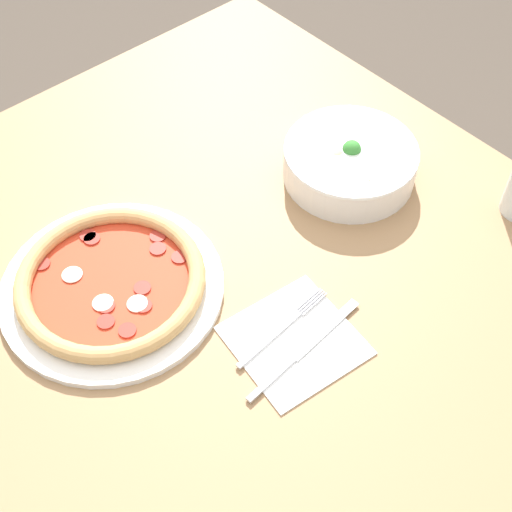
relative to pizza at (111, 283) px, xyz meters
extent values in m
plane|color=#4C4238|center=(0.07, 0.20, -0.79)|extent=(8.00, 8.00, 0.00)
cube|color=#99724C|center=(0.07, 0.20, -0.03)|extent=(1.10, 0.99, 0.03)
cylinder|color=olive|center=(-0.42, 0.62, -0.42)|extent=(0.06, 0.06, 0.74)
cylinder|color=white|center=(0.00, 0.00, -0.01)|extent=(0.34, 0.34, 0.01)
torus|color=tan|center=(0.00, 0.00, 0.01)|extent=(0.29, 0.29, 0.03)
cylinder|color=red|center=(0.00, 0.00, 0.00)|extent=(0.25, 0.25, 0.01)
cylinder|color=maroon|center=(0.05, -0.05, 0.00)|extent=(0.03, 0.03, 0.00)
cylinder|color=maroon|center=(-0.10, 0.03, 0.00)|extent=(0.03, 0.03, 0.00)
cylinder|color=maroon|center=(0.04, 0.03, 0.00)|extent=(0.03, 0.03, 0.00)
cylinder|color=maroon|center=(-0.01, 0.09, 0.00)|extent=(0.03, 0.03, 0.00)
cylinder|color=maroon|center=(-0.09, 0.03, 0.00)|extent=(0.03, 0.03, 0.00)
cylinder|color=maroon|center=(0.03, -0.03, 0.00)|extent=(0.03, 0.03, 0.00)
cylinder|color=maroon|center=(-0.03, 0.11, 0.00)|extent=(0.03, 0.03, 0.00)
cylinder|color=maroon|center=(0.07, 0.01, 0.00)|extent=(0.03, 0.03, 0.00)
cylinder|color=maroon|center=(0.03, 0.11, 0.00)|extent=(0.03, 0.03, 0.00)
cylinder|color=maroon|center=(-0.10, -0.06, 0.00)|extent=(0.03, 0.03, 0.00)
cylinder|color=maroon|center=(0.09, -0.03, 0.00)|extent=(0.03, 0.03, 0.00)
ellipsoid|color=silver|center=(0.06, 0.01, 0.00)|extent=(0.03, 0.03, 0.01)
ellipsoid|color=silver|center=(0.02, -0.03, 0.00)|extent=(0.03, 0.03, 0.01)
ellipsoid|color=silver|center=(-0.05, -0.04, 0.00)|extent=(0.03, 0.03, 0.01)
cylinder|color=white|center=(0.07, 0.45, 0.01)|extent=(0.23, 0.23, 0.06)
torus|color=white|center=(0.07, 0.45, 0.04)|extent=(0.23, 0.23, 0.01)
ellipsoid|color=tan|center=(0.04, 0.39, 0.03)|extent=(0.04, 0.03, 0.02)
ellipsoid|color=tan|center=(0.11, 0.45, 0.04)|extent=(0.04, 0.04, 0.02)
ellipsoid|color=#998466|center=(0.06, 0.42, 0.04)|extent=(0.03, 0.04, 0.02)
ellipsoid|color=tan|center=(0.15, 0.43, 0.04)|extent=(0.04, 0.04, 0.02)
ellipsoid|color=#998466|center=(0.09, 0.39, 0.03)|extent=(0.04, 0.04, 0.02)
ellipsoid|color=#998466|center=(0.10, 0.41, 0.03)|extent=(0.04, 0.03, 0.02)
sphere|color=#388433|center=(0.07, 0.45, 0.04)|extent=(0.03, 0.03, 0.03)
ellipsoid|color=yellow|center=(0.14, 0.41, 0.04)|extent=(0.04, 0.02, 0.02)
cube|color=white|center=(0.25, 0.14, -0.02)|extent=(0.19, 0.19, 0.00)
cube|color=silver|center=(0.23, 0.12, -0.01)|extent=(0.02, 0.13, 0.00)
cube|color=silver|center=(0.23, 0.21, -0.01)|extent=(0.01, 0.05, 0.00)
cube|color=silver|center=(0.22, 0.21, -0.01)|extent=(0.01, 0.05, 0.00)
cube|color=silver|center=(0.22, 0.21, -0.01)|extent=(0.01, 0.05, 0.00)
cube|color=silver|center=(0.21, 0.21, -0.01)|extent=(0.01, 0.05, 0.00)
cube|color=silver|center=(0.28, 0.08, -0.01)|extent=(0.02, 0.09, 0.01)
cube|color=silver|center=(0.27, 0.19, -0.01)|extent=(0.02, 0.14, 0.00)
camera|label=1|loc=(0.62, -0.26, 0.86)|focal=50.00mm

